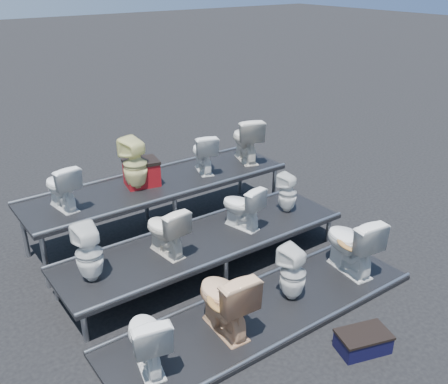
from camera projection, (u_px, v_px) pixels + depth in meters
ground at (206, 267)px, 7.15m from camera, size 80.00×80.00×0.00m
tier_front at (264, 312)px, 6.18m from camera, size 4.20×1.20×0.06m
tier_mid at (206, 253)px, 7.05m from camera, size 4.20×1.20×0.46m
tier_back at (160, 208)px, 7.93m from camera, size 4.20×1.20×0.86m
toilet_0 at (147, 338)px, 5.16m from camera, size 0.55×0.78×0.73m
toilet_1 at (225, 299)px, 5.66m from camera, size 0.53×0.86×0.85m
toilet_2 at (293, 273)px, 6.25m from camera, size 0.37×0.38×0.73m
toilet_3 at (351, 243)px, 6.80m from camera, size 0.58×0.90×0.86m
toilet_4 at (89, 253)px, 5.92m from camera, size 0.33×0.34×0.73m
toilet_5 at (166, 230)px, 6.49m from camera, size 0.45×0.71×0.69m
toilet_6 at (242, 206)px, 7.16m from camera, size 0.50×0.71×0.66m
toilet_7 at (288, 193)px, 7.64m from camera, size 0.34×0.34×0.61m
toilet_8 at (61, 186)px, 6.82m from camera, size 0.44×0.68×0.65m
toilet_9 at (135, 164)px, 7.39m from camera, size 0.44×0.44×0.80m
toilet_10 at (203, 152)px, 8.07m from camera, size 0.55×0.72×0.65m
toilet_11 at (246, 139)px, 8.51m from camera, size 0.65×0.86×0.77m
red_crate at (142, 174)px, 7.62m from camera, size 0.55×0.48×0.35m
step_stool at (363, 342)px, 5.57m from camera, size 0.64×0.49×0.20m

